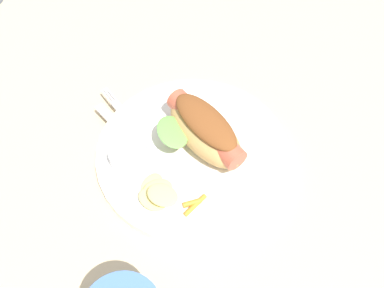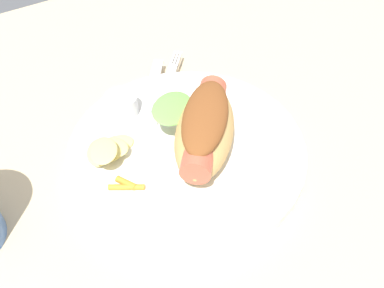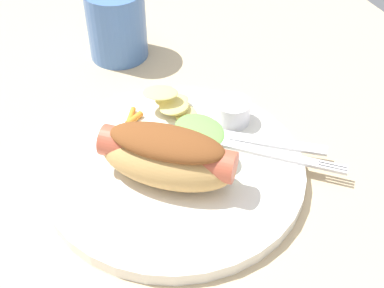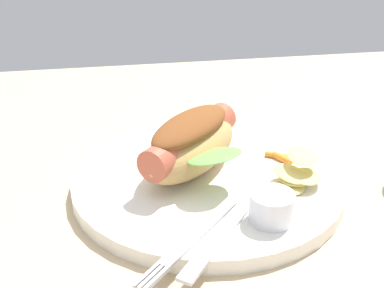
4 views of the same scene
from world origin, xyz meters
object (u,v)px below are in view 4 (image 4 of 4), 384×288
Objects in this scene: plate at (208,182)px; knife at (221,235)px; carrot_garnish at (282,157)px; fork at (196,235)px; hot_dog at (191,143)px; sauce_ramekin at (272,207)px; chips_pile at (296,173)px.

knife reaches higher than plate.
knife is 16.27cm from carrot_garnish.
fork is (-3.21, -10.69, 1.00)cm from plate.
hot_dog is (-1.60, 1.36, 4.14)cm from plate.
sauce_ramekin reaches higher than fork.
plate is 6.87× the size of sauce_ramekin.
sauce_ramekin is 5.57cm from knife.
hot_dog is 2.17× the size of chips_pile.
fork is (-7.33, -1.44, -1.21)cm from sauce_ramekin.
fork and knife have the same top height.
hot_dog is 12.75cm from knife.
knife is at bearing 44.23° from hot_dog.
hot_dog is 1.10× the size of knife.
fork is 3.31× the size of carrot_garnish.
sauce_ramekin is (4.12, -9.25, 2.21)cm from plate.
hot_dog is 12.21cm from sauce_ramekin.
plate is at bearing 158.74° from chips_pile.
fork is at bearing -168.86° from sauce_ramekin.
carrot_garnish is (9.98, 12.85, 0.17)cm from knife.
knife is 12.35cm from chips_pile.
plate is 11.21cm from fork.
fork is (-1.61, -12.05, -3.14)cm from hot_dog.
knife is 1.97× the size of chips_pile.
hot_dog is 1.24× the size of fork.
plate is 7.70× the size of carrot_garnish.
hot_dog reaches higher than sauce_ramekin.
fork is 17.48cm from carrot_garnish.
fork is 13.97cm from chips_pile.
sauce_ramekin is 1.12× the size of carrot_garnish.
fork is at bearing -148.25° from chips_pile.
carrot_garnish is (8.95, 1.87, 1.15)cm from plate.
hot_dog reaches higher than chips_pile.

